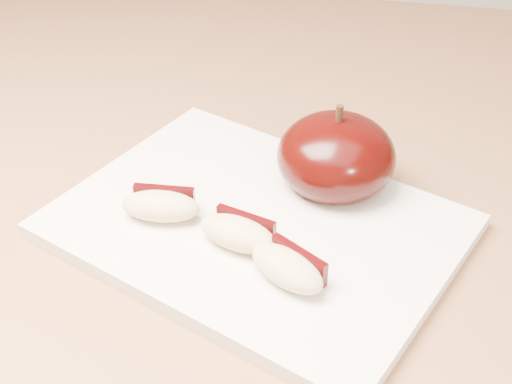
# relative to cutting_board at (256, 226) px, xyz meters

# --- Properties ---
(back_cabinet) EXTENTS (2.40, 0.62, 0.94)m
(back_cabinet) POSITION_rel_cutting_board_xyz_m (0.10, 0.84, -0.43)
(back_cabinet) COLOR silver
(back_cabinet) RESTS_ON ground
(cutting_board) EXTENTS (0.33, 0.29, 0.01)m
(cutting_board) POSITION_rel_cutting_board_xyz_m (0.00, 0.00, 0.00)
(cutting_board) COLOR white
(cutting_board) RESTS_ON island_counter
(apple_half) EXTENTS (0.11, 0.11, 0.08)m
(apple_half) POSITION_rel_cutting_board_xyz_m (0.05, 0.06, 0.03)
(apple_half) COLOR black
(apple_half) RESTS_ON cutting_board
(apple_wedge_a) EXTENTS (0.06, 0.03, 0.02)m
(apple_wedge_a) POSITION_rel_cutting_board_xyz_m (-0.07, -0.01, 0.02)
(apple_wedge_a) COLOR beige
(apple_wedge_a) RESTS_ON cutting_board
(apple_wedge_b) EXTENTS (0.06, 0.04, 0.02)m
(apple_wedge_b) POSITION_rel_cutting_board_xyz_m (-0.01, -0.03, 0.02)
(apple_wedge_b) COLOR beige
(apple_wedge_b) RESTS_ON cutting_board
(apple_wedge_c) EXTENTS (0.06, 0.05, 0.02)m
(apple_wedge_c) POSITION_rel_cutting_board_xyz_m (0.03, -0.06, 0.02)
(apple_wedge_c) COLOR beige
(apple_wedge_c) RESTS_ON cutting_board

